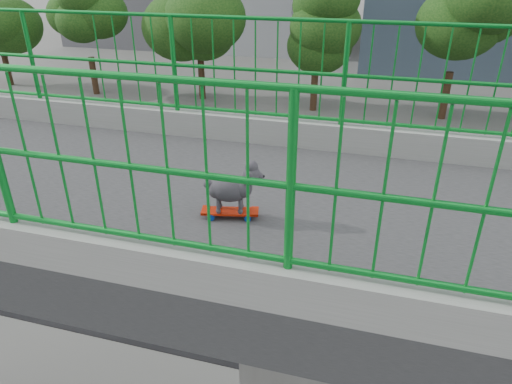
{
  "coord_description": "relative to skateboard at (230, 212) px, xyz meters",
  "views": [
    {
      "loc": [
        3.67,
        0.44,
        8.99
      ],
      "look_at": [
        -0.2,
        -0.65,
        6.94
      ],
      "focal_mm": 32.5,
      "sensor_mm": 36.0,
      "label": 1
    }
  ],
  "objects": [
    {
      "name": "skateboard",
      "position": [
        0.0,
        0.0,
        0.0
      ],
      "size": [
        0.25,
        0.5,
        0.06
      ],
      "rotation": [
        0.0,
        0.0,
        0.23
      ],
      "color": "red",
      "rests_on": "footbridge"
    },
    {
      "name": "poodle",
      "position": [
        -0.01,
        0.03,
        0.24
      ],
      "size": [
        0.28,
        0.5,
        0.42
      ],
      "rotation": [
        0.0,
        0.0,
        0.23
      ],
      "color": "#2A272C",
      "rests_on": "skateboard"
    },
    {
      "name": "street_trees",
      "position": [
        -26.46,
        1.77,
        -2.32
      ],
      "size": [
        5.3,
        60.4,
        7.26
      ],
      "color": "black",
      "rests_on": "ground"
    },
    {
      "name": "railing",
      "position": [
        -0.43,
        0.7,
        0.17
      ],
      "size": [
        3.0,
        24.0,
        1.42
      ],
      "color": "gray",
      "rests_on": "footbridge"
    },
    {
      "name": "car_0",
      "position": [
        -6.43,
        0.94,
        -6.38
      ],
      "size": [
        1.58,
        3.92,
        1.34
      ],
      "primitive_type": "imported",
      "color": "black",
      "rests_on": "ground"
    },
    {
      "name": "road",
      "position": [
        -13.43,
        0.7,
        -7.04
      ],
      "size": [
        18.0,
        90.0,
        0.02
      ],
      "primitive_type": "cube",
      "color": "black",
      "rests_on": "ground"
    },
    {
      "name": "car_3",
      "position": [
        -16.03,
        -0.93,
        -6.25
      ],
      "size": [
        2.23,
        5.48,
        1.59
      ],
      "primitive_type": "imported",
      "rotation": [
        0.0,
        0.0,
        3.14
      ],
      "color": "black",
      "rests_on": "ground"
    },
    {
      "name": "footbridge",
      "position": [
        -0.43,
        0.7,
        -1.83
      ],
      "size": [
        3.0,
        24.0,
        7.0
      ],
      "color": "#2D2D2F",
      "rests_on": "ground"
    },
    {
      "name": "car_2",
      "position": [
        -12.83,
        -5.46,
        -6.35
      ],
      "size": [
        2.32,
        5.04,
        1.4
      ],
      "primitive_type": "imported",
      "rotation": [
        0.0,
        0.0,
        3.14
      ],
      "color": "#A3A3A9",
      "rests_on": "ground"
    }
  ]
}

